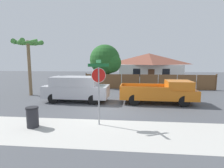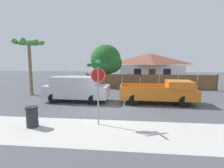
# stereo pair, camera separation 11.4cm
# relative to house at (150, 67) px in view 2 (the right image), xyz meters

# --- Properties ---
(ground_plane) EXTENTS (80.00, 80.00, 0.00)m
(ground_plane) POSITION_rel_house_xyz_m (-4.52, -17.33, -2.24)
(ground_plane) COLOR #4C4F54
(sidewalk_strip) EXTENTS (36.00, 3.20, 0.01)m
(sidewalk_strip) POSITION_rel_house_xyz_m (-4.52, -20.93, -2.24)
(sidewalk_strip) COLOR beige
(sidewalk_strip) RESTS_ON ground
(wooden_fence) EXTENTS (14.36, 0.12, 1.75)m
(wooden_fence) POSITION_rel_house_xyz_m (-0.86, -8.67, -1.41)
(wooden_fence) COLOR brown
(wooden_fence) RESTS_ON ground
(house) EXTENTS (9.70, 7.64, 4.32)m
(house) POSITION_rel_house_xyz_m (0.00, 0.00, 0.00)
(house) COLOR white
(house) RESTS_ON ground
(oak_tree) EXTENTS (3.79, 3.61, 5.09)m
(oak_tree) POSITION_rel_house_xyz_m (-5.80, -7.45, 0.95)
(oak_tree) COLOR brown
(oak_tree) RESTS_ON ground
(palm_tree) EXTENTS (2.50, 2.70, 5.05)m
(palm_tree) POSITION_rel_house_xyz_m (-12.07, -13.24, 2.08)
(palm_tree) COLOR brown
(palm_tree) RESTS_ON ground
(red_suv) EXTENTS (5.00, 2.16, 1.95)m
(red_suv) POSITION_rel_house_xyz_m (-7.14, -15.22, -1.20)
(red_suv) COLOR #B7B7BC
(red_suv) RESTS_ON ground
(orange_pickup) EXTENTS (5.53, 2.14, 1.72)m
(orange_pickup) POSITION_rel_house_xyz_m (-0.69, -15.23, -1.39)
(orange_pickup) COLOR orange
(orange_pickup) RESTS_ON ground
(stop_sign) EXTENTS (0.95, 0.85, 3.21)m
(stop_sign) POSITION_rel_house_xyz_m (-4.52, -20.02, -0.05)
(stop_sign) COLOR gray
(stop_sign) RESTS_ON ground
(trash_bin) EXTENTS (0.58, 0.58, 0.99)m
(trash_bin) POSITION_rel_house_xyz_m (-7.62, -20.67, -1.74)
(trash_bin) COLOR #28282D
(trash_bin) RESTS_ON ground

